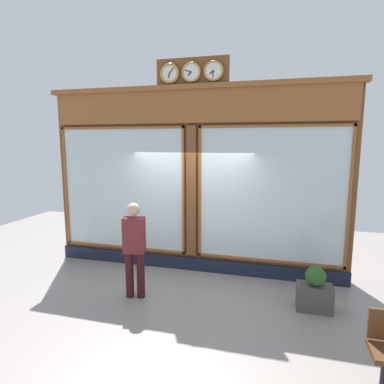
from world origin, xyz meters
TOP-DOWN VIEW (x-y plane):
  - ground_plane at (0.00, 2.80)m, footprint 14.00×14.00m
  - shop_facade at (0.00, -0.13)m, footprint 6.34×0.42m
  - pedestrian at (0.64, 1.44)m, footprint 0.39×0.28m
  - planter_box at (-2.36, 1.08)m, footprint 0.56×0.36m
  - planter_shrub at (-2.36, 1.08)m, footprint 0.32×0.32m

SIDE VIEW (x-z plane):
  - ground_plane at x=0.00m, z-range 0.00..0.00m
  - planter_box at x=-2.36m, z-range 0.00..0.41m
  - planter_shrub at x=-2.36m, z-range 0.41..0.74m
  - pedestrian at x=0.64m, z-range 0.09..1.78m
  - shop_facade at x=0.00m, z-range -0.23..4.11m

